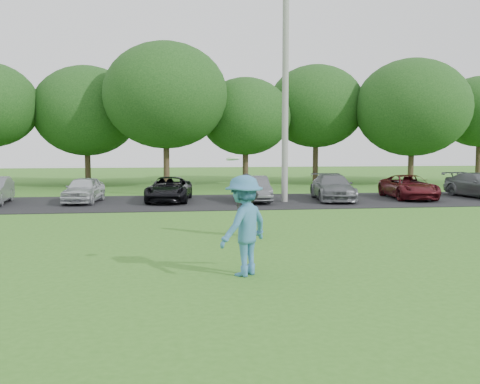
% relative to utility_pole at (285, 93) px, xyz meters
% --- Properties ---
extents(ground, '(100.00, 100.00, 0.00)m').
position_rel_utility_pole_xyz_m(ground, '(-3.24, -12.52, -4.83)').
color(ground, '#366E1F').
rests_on(ground, ground).
extents(parking_lot, '(32.00, 6.50, 0.03)m').
position_rel_utility_pole_xyz_m(parking_lot, '(-3.24, 0.48, -4.82)').
color(parking_lot, black).
rests_on(parking_lot, ground).
extents(utility_pole, '(0.28, 0.28, 9.66)m').
position_rel_utility_pole_xyz_m(utility_pole, '(0.00, 0.00, 0.00)').
color(utility_pole, gray).
rests_on(utility_pole, ground).
extents(frisbee_player, '(1.44, 1.42, 2.35)m').
position_rel_utility_pole_xyz_m(frisbee_player, '(-3.70, -12.99, -3.84)').
color(frisbee_player, teal).
rests_on(frisbee_player, ground).
extents(camera_bystander, '(0.68, 0.48, 1.77)m').
position_rel_utility_pole_xyz_m(camera_bystander, '(-2.97, -8.60, -3.94)').
color(camera_bystander, black).
rests_on(camera_bystander, ground).
extents(parked_cars, '(28.00, 4.62, 1.18)m').
position_rel_utility_pole_xyz_m(parked_cars, '(-1.70, 0.60, -4.23)').
color(parked_cars, white).
rests_on(parked_cars, parking_lot).
extents(tree_row, '(42.39, 9.85, 8.64)m').
position_rel_utility_pole_xyz_m(tree_row, '(-1.73, 10.24, 0.08)').
color(tree_row, '#38281C').
rests_on(tree_row, ground).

